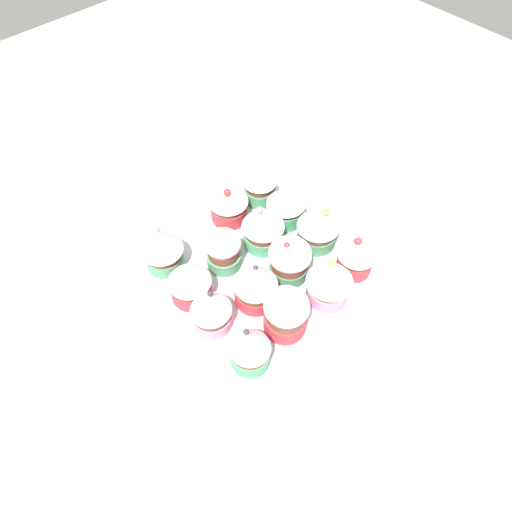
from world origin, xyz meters
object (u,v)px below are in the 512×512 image
at_px(cupcake_2, 330,281).
at_px(cupcake_9, 223,250).
at_px(cupcake_7, 318,226).
at_px(cupcake_13, 229,203).
at_px(baking_tray, 256,270).
at_px(cupcake_14, 260,184).
at_px(cupcake_5, 256,284).
at_px(cupcake_0, 250,348).
at_px(cupcake_10, 263,225).
at_px(cupcake_12, 162,248).
at_px(cupcake_11, 286,204).
at_px(cupcake_8, 190,281).
at_px(cupcake_3, 357,255).
at_px(cupcake_6, 289,260).
at_px(cupcake_1, 286,313).
at_px(cupcake_4, 211,310).

relative_size(cupcake_2, cupcake_9, 1.17).
distance_m(cupcake_7, cupcake_13, 0.15).
distance_m(baking_tray, cupcake_14, 0.15).
xyz_separation_m(cupcake_2, cupcake_5, (-0.08, 0.07, -0.00)).
height_order(cupcake_0, cupcake_7, cupcake_0).
xyz_separation_m(cupcake_10, cupcake_12, (-0.14, 0.07, -0.00)).
bearing_deg(cupcake_10, cupcake_5, -138.82).
bearing_deg(cupcake_5, cupcake_12, 113.28).
bearing_deg(cupcake_0, cupcake_12, 87.19).
bearing_deg(cupcake_11, cupcake_8, -176.80).
xyz_separation_m(cupcake_3, cupcake_13, (-0.07, 0.20, -0.00)).
bearing_deg(baking_tray, cupcake_6, -54.44).
relative_size(cupcake_9, cupcake_10, 0.80).
bearing_deg(cupcake_14, cupcake_3, -88.58).
relative_size(cupcake_5, cupcake_14, 1.14).
bearing_deg(cupcake_5, cupcake_1, -90.48).
relative_size(cupcake_4, cupcake_13, 1.02).
bearing_deg(cupcake_1, cupcake_5, 89.52).
relative_size(cupcake_9, cupcake_12, 0.84).
bearing_deg(cupcake_14, baking_tray, -134.93).
height_order(cupcake_0, cupcake_10, cupcake_10).
bearing_deg(baking_tray, cupcake_13, 70.70).
height_order(cupcake_4, cupcake_6, cupcake_4).
relative_size(cupcake_3, cupcake_7, 0.95).
xyz_separation_m(cupcake_2, cupcake_4, (-0.15, 0.08, -0.00)).
height_order(cupcake_1, cupcake_7, cupcake_7).
distance_m(cupcake_0, cupcake_1, 0.07).
bearing_deg(cupcake_2, cupcake_8, 137.03).
xyz_separation_m(cupcake_12, cupcake_13, (0.13, 0.01, -0.01)).
xyz_separation_m(cupcake_4, cupcake_11, (0.21, 0.07, 0.00)).
bearing_deg(cupcake_10, cupcake_3, -63.14).
distance_m(cupcake_4, cupcake_13, 0.19).
relative_size(cupcake_1, cupcake_5, 0.95).
distance_m(cupcake_7, cupcake_11, 0.07).
bearing_deg(cupcake_8, cupcake_3, -31.74).
relative_size(cupcake_5, cupcake_8, 1.12).
distance_m(cupcake_10, cupcake_14, 0.09).
relative_size(cupcake_11, cupcake_13, 1.01).
height_order(baking_tray, cupcake_8, cupcake_8).
distance_m(cupcake_4, cupcake_6, 0.14).
height_order(cupcake_1, cupcake_12, cupcake_12).
height_order(cupcake_1, cupcake_8, cupcake_1).
relative_size(cupcake_1, cupcake_7, 0.99).
bearing_deg(cupcake_3, cupcake_2, -175.55).
height_order(cupcake_2, cupcake_9, cupcake_2).
distance_m(cupcake_6, cupcake_8, 0.14).
bearing_deg(cupcake_9, cupcake_12, 138.24).
bearing_deg(cupcake_2, baking_tray, 111.83).
bearing_deg(cupcake_10, cupcake_1, -121.43).
xyz_separation_m(cupcake_1, cupcake_5, (0.00, 0.06, 0.00)).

